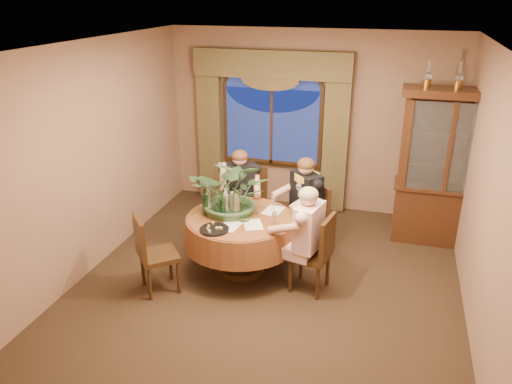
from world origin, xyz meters
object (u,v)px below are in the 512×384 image
(oil_lamp_right, at_px, (492,76))
(olive_bowl, at_px, (245,219))
(person_back, at_px, (240,195))
(wine_bottle_1, at_px, (205,202))
(chair_front_left, at_px, (159,254))
(chair_back, at_px, (251,203))
(china_cabinet, at_px, (445,169))
(wine_bottle_2, at_px, (223,206))
(centerpiece_plant, at_px, (233,164))
(stoneware_vase, at_px, (234,202))
(oil_lamp_left, at_px, (428,74))
(wine_bottle_3, at_px, (226,201))
(chair_back_right, at_px, (306,221))
(wine_bottle_4, at_px, (208,198))
(person_pink, at_px, (308,241))
(chair_right, at_px, (310,253))
(wine_bottle_0, at_px, (225,197))
(oil_lamp_center, at_px, (459,75))
(dining_table, at_px, (241,244))
(person_scarf, at_px, (306,206))

(oil_lamp_right, height_order, olive_bowl, oil_lamp_right)
(person_back, relative_size, wine_bottle_1, 4.02)
(chair_front_left, height_order, wine_bottle_1, wine_bottle_1)
(chair_front_left, bearing_deg, chair_back, 119.30)
(china_cabinet, xyz_separation_m, chair_front_left, (-3.19, -2.23, -0.60))
(wine_bottle_2, bearing_deg, centerpiece_plant, 71.10)
(person_back, bearing_deg, stoneware_vase, 84.71)
(wine_bottle_2, bearing_deg, olive_bowl, 0.70)
(oil_lamp_left, height_order, wine_bottle_3, oil_lamp_left)
(chair_back_right, height_order, stoneware_vase, stoneware_vase)
(wine_bottle_4, bearing_deg, oil_lamp_right, 24.62)
(chair_back_right, relative_size, person_pink, 0.73)
(stoneware_vase, relative_size, wine_bottle_3, 0.79)
(china_cabinet, height_order, olive_bowl, china_cabinet)
(oil_lamp_left, distance_m, wine_bottle_2, 3.11)
(chair_right, relative_size, wine_bottle_2, 2.91)
(wine_bottle_0, bearing_deg, centerpiece_plant, -24.82)
(oil_lamp_left, xyz_separation_m, olive_bowl, (-1.95, -1.64, -1.55))
(chair_right, height_order, chair_back_right, same)
(oil_lamp_center, distance_m, person_back, 3.24)
(oil_lamp_left, height_order, chair_back, oil_lamp_left)
(oil_lamp_center, distance_m, wine_bottle_2, 3.38)
(oil_lamp_right, distance_m, person_back, 3.55)
(dining_table, xyz_separation_m, chair_front_left, (-0.78, -0.68, 0.10))
(oil_lamp_center, relative_size, chair_right, 0.35)
(oil_lamp_center, bearing_deg, centerpiece_plant, -150.33)
(chair_front_left, bearing_deg, wine_bottle_0, 107.21)
(oil_lamp_center, xyz_separation_m, chair_front_left, (-3.19, -2.23, -1.85))
(china_cabinet, height_order, person_back, china_cabinet)
(person_pink, bearing_deg, wine_bottle_4, 91.28)
(chair_back_right, height_order, chair_front_left, same)
(china_cabinet, distance_m, chair_right, 2.36)
(oil_lamp_center, relative_size, centerpiece_plant, 0.31)
(wine_bottle_3, bearing_deg, stoneware_vase, 38.47)
(wine_bottle_0, relative_size, wine_bottle_2, 1.00)
(wine_bottle_1, bearing_deg, oil_lamp_left, 33.17)
(centerpiece_plant, bearing_deg, wine_bottle_4, -173.09)
(oil_lamp_center, bearing_deg, person_back, -165.65)
(stoneware_vase, bearing_deg, person_scarf, 36.30)
(oil_lamp_center, height_order, wine_bottle_0, oil_lamp_center)
(oil_lamp_left, relative_size, oil_lamp_center, 1.00)
(chair_right, bearing_deg, oil_lamp_center, -30.32)
(wine_bottle_0, distance_m, wine_bottle_3, 0.13)
(chair_back, distance_m, wine_bottle_1, 1.19)
(oil_lamp_left, xyz_separation_m, centerpiece_plant, (-2.15, -1.44, -0.95))
(chair_right, bearing_deg, person_pink, 155.65)
(oil_lamp_right, xyz_separation_m, person_pink, (-1.90, -1.76, -1.67))
(wine_bottle_2, relative_size, wine_bottle_4, 1.00)
(olive_bowl, bearing_deg, oil_lamp_left, 40.08)
(person_scarf, bearing_deg, wine_bottle_0, 73.62)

